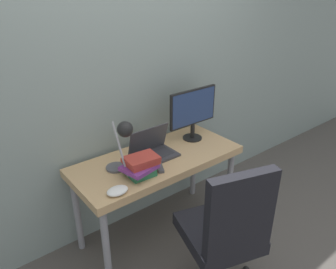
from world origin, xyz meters
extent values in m
plane|color=#514C47|center=(0.00, 0.00, 0.00)|extent=(12.00, 12.00, 0.00)
cube|color=gray|center=(0.00, 0.65, 1.30)|extent=(8.00, 0.05, 2.60)
cube|color=tan|center=(0.00, 0.29, 0.70)|extent=(1.33, 0.58, 0.06)
cylinder|color=gray|center=(-0.60, 0.06, 0.33)|extent=(0.05, 0.05, 0.67)
cylinder|color=gray|center=(0.60, 0.06, 0.33)|extent=(0.05, 0.05, 0.67)
cylinder|color=gray|center=(-0.60, 0.52, 0.33)|extent=(0.05, 0.05, 0.67)
cylinder|color=gray|center=(0.60, 0.52, 0.33)|extent=(0.05, 0.05, 0.67)
cube|color=#38383D|center=(-0.02, 0.30, 0.74)|extent=(0.34, 0.22, 0.02)
cube|color=#2D2D33|center=(-0.02, 0.30, 0.75)|extent=(0.29, 0.13, 0.00)
cube|color=#38383D|center=(-0.02, 0.38, 0.85)|extent=(0.34, 0.07, 0.21)
cube|color=black|center=(-0.02, 0.38, 0.85)|extent=(0.31, 0.05, 0.19)
cylinder|color=black|center=(0.43, 0.37, 0.73)|extent=(0.16, 0.16, 0.01)
cylinder|color=black|center=(0.43, 0.37, 0.81)|extent=(0.04, 0.04, 0.13)
cube|color=black|center=(0.43, 0.37, 1.01)|extent=(0.48, 0.02, 0.30)
cube|color=navy|center=(0.43, 0.36, 1.01)|extent=(0.45, 0.00, 0.28)
cylinder|color=#4C4C51|center=(-0.34, 0.34, 0.73)|extent=(0.14, 0.14, 0.02)
cylinder|color=#99999E|center=(-0.34, 0.26, 0.92)|extent=(0.02, 0.18, 0.36)
sphere|color=black|center=(-0.34, 0.18, 1.10)|extent=(0.11, 0.11, 0.11)
sphere|color=black|center=(0.24, -0.47, 0.03)|extent=(0.05, 0.05, 0.05)
sphere|color=black|center=(0.14, -0.17, 0.03)|extent=(0.05, 0.05, 0.05)
cylinder|color=black|center=(0.06, -0.28, 0.03)|extent=(0.18, 0.23, 0.03)
cylinder|color=#2D2D33|center=(-0.01, -0.39, 0.24)|extent=(0.04, 0.04, 0.37)
cube|color=black|center=(-0.01, -0.39, 0.47)|extent=(0.57, 0.60, 0.09)
cube|color=black|center=(-0.07, -0.59, 0.77)|extent=(0.43, 0.19, 0.52)
cube|color=#286B47|center=(-0.24, 0.18, 0.74)|extent=(0.19, 0.21, 0.02)
cube|color=#286B47|center=(-0.25, 0.17, 0.77)|extent=(0.18, 0.19, 0.03)
cube|color=#753384|center=(-0.25, 0.16, 0.79)|extent=(0.25, 0.23, 0.03)
cube|color=#B2382D|center=(-0.23, 0.18, 0.82)|extent=(0.23, 0.20, 0.03)
cube|color=#B2382D|center=(-0.23, 0.16, 0.85)|extent=(0.24, 0.18, 0.03)
cube|color=#4C4C51|center=(-0.08, 0.15, 0.74)|extent=(0.10, 0.15, 0.02)
ellipsoid|color=white|center=(-0.48, 0.07, 0.75)|extent=(0.14, 0.11, 0.04)
camera|label=1|loc=(-1.30, -1.49, 1.96)|focal=35.00mm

